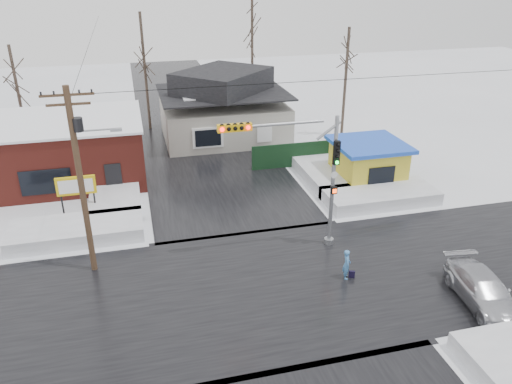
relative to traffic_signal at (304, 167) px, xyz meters
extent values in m
plane|color=white|center=(-2.43, -2.97, -4.54)|extent=(120.00, 120.00, 0.00)
cube|color=black|center=(-2.43, -2.97, -4.53)|extent=(10.00, 120.00, 0.02)
cube|color=black|center=(-2.43, -2.97, -4.53)|extent=(120.00, 10.00, 0.02)
cube|color=white|center=(-11.43, 4.03, -4.14)|extent=(7.00, 3.00, 0.80)
cube|color=white|center=(6.57, 4.03, -4.14)|extent=(7.00, 3.00, 0.80)
cube|color=white|center=(-9.43, 9.03, -4.14)|extent=(3.00, 8.00, 0.80)
cube|color=white|center=(4.57, 9.03, -4.14)|extent=(3.00, 8.00, 0.80)
cylinder|color=gray|center=(1.57, 0.03, -1.04)|extent=(0.20, 0.20, 7.00)
cylinder|color=gray|center=(1.57, 0.03, -4.39)|extent=(0.50, 0.50, 0.30)
cylinder|color=gray|center=(-1.43, 0.03, 2.26)|extent=(4.60, 0.14, 0.14)
cube|color=gold|center=(-3.43, 0.03, 2.26)|extent=(1.60, 0.28, 0.35)
sphere|color=#FF0C0C|center=(-4.03, -0.13, 2.26)|extent=(0.20, 0.20, 0.20)
sphere|color=#FF0C0C|center=(-2.83, -0.13, 2.26)|extent=(0.20, 0.20, 0.20)
cube|color=black|center=(1.57, -0.17, 0.66)|extent=(0.30, 0.22, 1.20)
sphere|color=#0CE533|center=(1.57, -0.31, 0.21)|extent=(0.18, 0.18, 0.18)
cube|color=black|center=(1.57, -0.17, -1.34)|extent=(0.30, 0.20, 0.35)
cylinder|color=#382619|center=(-10.43, 0.53, -0.04)|extent=(0.28, 0.28, 9.00)
cube|color=#382619|center=(-10.43, 0.53, 4.06)|extent=(2.20, 0.10, 0.10)
cube|color=#382619|center=(-10.43, 0.53, 3.66)|extent=(1.80, 0.10, 0.10)
cylinder|color=black|center=(-10.18, 0.53, 2.76)|extent=(0.44, 0.44, 0.60)
cylinder|color=gray|center=(-9.53, 0.53, 2.46)|extent=(1.80, 0.08, 0.08)
cube|color=gray|center=(-8.63, 0.53, 2.41)|extent=(0.50, 0.22, 0.12)
cube|color=maroon|center=(-13.43, 13.03, -2.54)|extent=(12.00, 8.00, 4.00)
cube|color=white|center=(-13.43, 13.03, -0.49)|extent=(12.20, 8.20, 0.15)
cube|color=black|center=(-13.43, 9.01, -3.14)|extent=(3.00, 0.08, 1.60)
cube|color=black|center=(-9.43, 9.01, -3.44)|extent=(1.00, 0.08, 2.20)
cylinder|color=black|center=(-12.33, 6.53, -3.64)|extent=(0.10, 0.10, 1.80)
cylinder|color=black|center=(-10.53, 6.53, -3.64)|extent=(0.10, 0.10, 1.80)
cube|color=gold|center=(-11.43, 6.53, -2.54)|extent=(2.20, 0.18, 1.10)
cube|color=white|center=(-11.43, 6.42, -2.54)|extent=(1.90, 0.02, 0.80)
cube|color=#ADA99C|center=(-0.43, 19.03, -3.04)|extent=(10.00, 8.00, 3.00)
cube|color=black|center=(-0.43, 19.03, -0.64)|extent=(10.40, 8.40, 0.12)
pyramid|color=black|center=(-0.43, 19.03, 0.32)|extent=(9.00, 7.00, 1.80)
cube|color=maroon|center=(2.77, 20.03, 0.36)|extent=(0.70, 0.70, 1.40)
cube|color=white|center=(-2.43, 14.98, -3.14)|extent=(2.40, 0.12, 1.60)
cube|color=gold|center=(7.07, 7.03, -3.24)|extent=(4.00, 4.00, 2.60)
cube|color=blue|center=(7.07, 7.03, -1.79)|extent=(4.60, 4.60, 0.25)
cube|color=black|center=(7.07, 5.00, -3.24)|extent=(1.80, 0.06, 1.20)
cube|color=black|center=(4.07, 11.03, -3.64)|extent=(8.00, 0.12, 1.80)
cylinder|color=#332821|center=(-6.43, 23.03, 0.46)|extent=(0.24, 0.24, 10.00)
cylinder|color=#332821|center=(3.57, 25.03, 1.46)|extent=(0.24, 0.24, 12.00)
cylinder|color=#332821|center=(9.57, 17.03, -0.04)|extent=(0.24, 0.24, 9.00)
cylinder|color=#332821|center=(-16.43, 21.03, -0.54)|extent=(0.24, 0.24, 8.00)
imported|color=#4582C1|center=(1.14, -3.17, -3.79)|extent=(0.50, 0.63, 1.50)
imported|color=#BBBCC3|center=(6.11, -6.41, -3.87)|extent=(2.42, 4.80, 1.34)
cube|color=black|center=(1.42, -3.23, -4.36)|extent=(0.30, 0.20, 0.35)
camera|label=1|loc=(-7.86, -21.31, 9.04)|focal=35.00mm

